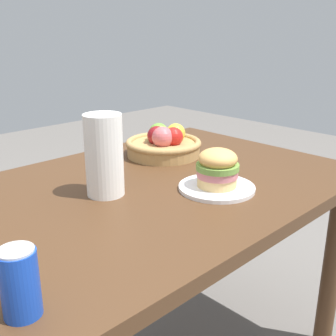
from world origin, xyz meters
name	(u,v)px	position (x,y,z in m)	size (l,w,h in m)	color
dining_table	(143,216)	(0.00, 0.00, 0.65)	(1.40, 0.90, 0.75)	#4C301C
plate	(217,188)	(0.15, -0.18, 0.76)	(0.23, 0.23, 0.01)	white
sandwich	(217,168)	(0.15, -0.18, 0.82)	(0.13, 0.13, 0.12)	#E5BC75
soda_can	(20,283)	(-0.54, -0.31, 0.81)	(0.07, 0.07, 0.13)	blue
fruit_basket	(164,144)	(0.28, 0.20, 0.80)	(0.29, 0.29, 0.12)	tan
paper_towel_roll	(104,155)	(-0.12, 0.03, 0.87)	(0.11, 0.11, 0.24)	white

